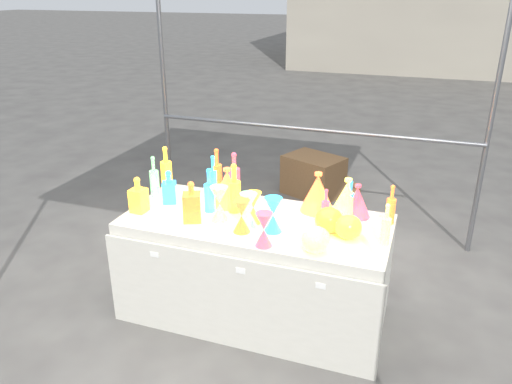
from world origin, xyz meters
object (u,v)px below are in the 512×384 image
(cardboard_box_closed, at_px, (313,176))
(display_table, at_px, (256,268))
(decanter_0, at_px, (138,195))
(lampshade_0, at_px, (227,187))
(hourglass_0, at_px, (241,216))
(bottle_0, at_px, (166,167))
(globe_0, at_px, (348,228))

(cardboard_box_closed, bearing_deg, display_table, -63.55)
(decanter_0, xyz_separation_m, lampshade_0, (0.54, 0.32, 0.01))
(display_table, bearing_deg, cardboard_box_closed, 93.28)
(display_table, distance_m, decanter_0, 0.97)
(cardboard_box_closed, relative_size, lampshade_0, 2.20)
(decanter_0, bearing_deg, cardboard_box_closed, 79.12)
(hourglass_0, bearing_deg, bottle_0, 147.76)
(hourglass_0, relative_size, globe_0, 1.31)
(hourglass_0, bearing_deg, cardboard_box_closed, 92.44)
(cardboard_box_closed, relative_size, globe_0, 3.63)
(bottle_0, bearing_deg, display_table, -20.90)
(bottle_0, bearing_deg, decanter_0, -85.34)
(hourglass_0, bearing_deg, globe_0, 11.87)
(cardboard_box_closed, xyz_separation_m, globe_0, (0.77, -2.40, 0.59))
(display_table, height_order, globe_0, globe_0)
(hourglass_0, bearing_deg, display_table, 82.43)
(display_table, height_order, decanter_0, decanter_0)
(display_table, relative_size, decanter_0, 7.15)
(cardboard_box_closed, bearing_deg, decanter_0, -82.09)
(cardboard_box_closed, xyz_separation_m, hourglass_0, (0.11, -2.54, 0.64))
(hourglass_0, distance_m, globe_0, 0.68)
(decanter_0, height_order, lampshade_0, lampshade_0)
(decanter_0, relative_size, globe_0, 1.51)
(bottle_0, distance_m, globe_0, 1.54)
(hourglass_0, xyz_separation_m, globe_0, (0.66, 0.14, -0.04))
(cardboard_box_closed, distance_m, bottle_0, 2.25)
(bottle_0, xyz_separation_m, hourglass_0, (0.82, -0.52, -0.06))
(decanter_0, bearing_deg, display_table, 14.39)
(cardboard_box_closed, height_order, decanter_0, decanter_0)
(hourglass_0, height_order, lampshade_0, lampshade_0)
(cardboard_box_closed, xyz_separation_m, lampshade_0, (-0.14, -2.17, 0.67))
(bottle_0, distance_m, hourglass_0, 0.98)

